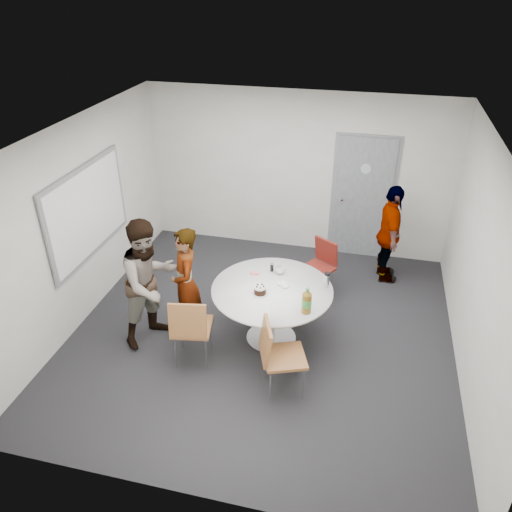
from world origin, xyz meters
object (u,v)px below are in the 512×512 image
(chair_near_left, at_px, (190,325))
(door, at_px, (362,198))
(person_left, at_px, (150,282))
(table, at_px, (274,296))
(person_main, at_px, (186,283))
(chair_far, at_px, (321,262))
(person_right, at_px, (389,235))
(chair_near_right, at_px, (276,351))
(whiteboard, at_px, (88,211))

(chair_near_left, bearing_deg, door, 51.31)
(door, distance_m, chair_near_left, 3.76)
(person_left, bearing_deg, table, -50.27)
(person_main, bearing_deg, chair_far, 104.13)
(person_main, height_order, person_right, person_right)
(table, distance_m, person_left, 1.58)
(person_left, bearing_deg, door, -11.75)
(person_main, bearing_deg, chair_near_right, 33.24)
(chair_near_right, bearing_deg, person_main, -141.40)
(chair_near_right, height_order, person_left, person_left)
(chair_near_left, distance_m, person_left, 0.82)
(whiteboard, height_order, chair_near_left, whiteboard)
(chair_far, bearing_deg, door, -77.74)
(chair_near_right, relative_size, person_main, 0.63)
(chair_near_left, relative_size, person_right, 0.62)
(whiteboard, height_order, person_right, whiteboard)
(door, relative_size, person_left, 1.23)
(whiteboard, xyz_separation_m, chair_far, (3.08, 0.95, -0.92))
(chair_near_left, relative_size, chair_far, 1.13)
(door, bearing_deg, table, -109.73)
(whiteboard, distance_m, chair_far, 3.35)
(person_right, bearing_deg, chair_far, 115.05)
(door, distance_m, table, 2.77)
(chair_near_right, relative_size, person_right, 0.62)
(person_main, height_order, person_left, person_left)
(person_left, relative_size, person_right, 1.10)
(whiteboard, xyz_separation_m, chair_near_left, (1.76, -1.00, -0.85))
(table, relative_size, person_left, 0.89)
(table, distance_m, chair_near_right, 0.92)
(chair_far, height_order, person_main, person_main)
(table, distance_m, person_right, 2.34)
(chair_near_right, distance_m, chair_far, 2.16)
(chair_near_left, height_order, chair_near_right, chair_near_left)
(whiteboard, bearing_deg, chair_far, 17.18)
(whiteboard, relative_size, person_right, 1.21)
(door, xyz_separation_m, chair_near_left, (-1.80, -3.28, -0.43))
(door, height_order, person_left, door)
(person_left, bearing_deg, person_main, -33.23)
(chair_near_left, distance_m, person_main, 0.68)
(chair_far, bearing_deg, whiteboard, 49.24)
(table, xyz_separation_m, person_main, (-1.14, -0.09, 0.08))
(person_left, distance_m, person_right, 3.66)
(chair_near_left, distance_m, chair_far, 2.36)
(table, xyz_separation_m, person_right, (1.39, 1.88, 0.09))
(chair_near_right, bearing_deg, chair_far, 153.04)
(person_main, bearing_deg, person_left, -88.05)
(door, relative_size, table, 1.38)
(chair_near_right, xyz_separation_m, person_right, (1.18, 2.77, 0.19))
(table, bearing_deg, person_main, -175.73)
(door, height_order, chair_far, door)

